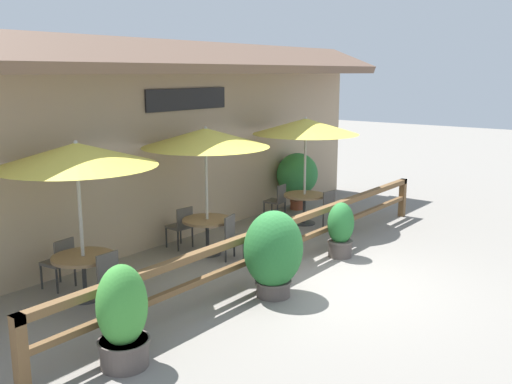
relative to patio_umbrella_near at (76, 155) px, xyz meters
The scene contains 19 objects.
ground_plane 4.75m from the patio_umbrella_near, 43.05° to the right, with size 60.00×60.00×0.00m, color gray.
building_facade 3.29m from the patio_umbrella_near, 22.97° to the left, with size 14.28×1.49×4.23m.
patio_railing 3.87m from the patio_umbrella_near, 30.40° to the right, with size 10.40×0.14×0.95m.
patio_umbrella_near is the anchor object (origin of this frame).
dining_table_near 1.75m from the patio_umbrella_near, ahead, with size 0.98×0.98×0.72m.
chair_near_streetside 1.97m from the patio_umbrella_near, 87.24° to the right, with size 0.43×0.43×0.87m.
chair_near_wallside 1.97m from the patio_umbrella_near, 87.91° to the left, with size 0.47×0.47×0.87m.
patio_umbrella_middle 2.90m from the patio_umbrella_near, ahead, with size 2.47×2.47×2.55m.
dining_table_middle 3.39m from the patio_umbrella_near, ahead, with size 0.98×0.98×0.72m.
chair_middle_streetside 3.54m from the patio_umbrella_near, 12.97° to the right, with size 0.51×0.51×0.87m.
chair_middle_wallside 3.47m from the patio_umbrella_near, 13.93° to the left, with size 0.45×0.45×0.87m.
patio_umbrella_far 6.03m from the patio_umbrella_near, ahead, with size 2.47×2.47×2.55m.
dining_table_far 6.28m from the patio_umbrella_near, ahead, with size 0.98×0.98×0.72m.
chair_far_streetside 6.41m from the patio_umbrella_near, ahead, with size 0.48×0.48×0.87m.
chair_far_wallside 6.28m from the patio_umbrella_near, ahead, with size 0.46×0.46×0.87m.
potted_plant_broad_leaf 3.40m from the patio_umbrella_near, 49.83° to the right, with size 1.02×0.92×1.42m.
potted_plant_small_flowering 5.19m from the patio_umbrella_near, 26.19° to the right, with size 0.56×0.50×1.09m.
potted_plant_corner_fern 2.94m from the patio_umbrella_near, 114.57° to the right, with size 0.65×0.64×1.31m.
potted_plant_entrance_palm 7.32m from the patio_umbrella_near, ahead, with size 1.16×1.04×1.49m.
Camera 1 is at (-8.12, -4.60, 3.56)m, focal length 40.00 mm.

